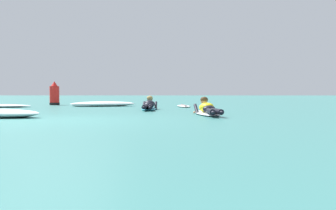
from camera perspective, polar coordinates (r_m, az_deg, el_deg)
ground_plane at (r=18.47m, az=-6.89°, el=-0.04°), size 120.00×120.00×0.00m
surfer_near at (r=10.50m, az=5.87°, el=-0.74°), size 0.75×2.61×0.54m
surfer_far at (r=13.56m, az=-2.82°, el=-0.14°), size 0.54×2.69×0.54m
drifting_surfboard at (r=16.45m, az=2.32°, el=-0.14°), size 0.68×2.27×0.16m
whitewater_mid_right at (r=17.15m, az=-9.57°, el=0.14°), size 2.97×1.75×0.22m
channel_marker_buoy at (r=19.52m, az=-16.47°, el=1.38°), size 0.48×0.48×1.16m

